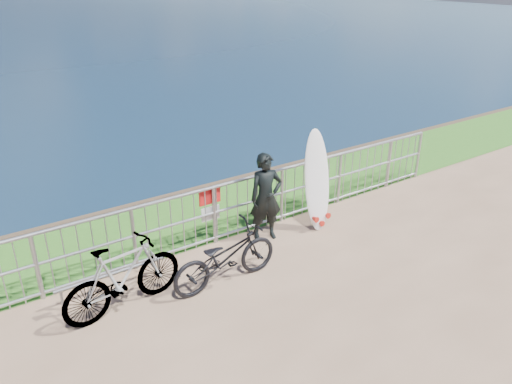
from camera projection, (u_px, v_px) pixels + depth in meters
grass_strip at (210, 212)px, 10.18m from camera, size 120.00×120.00×0.00m
railing at (238, 207)px, 9.12m from camera, size 10.06×0.10×1.13m
surfer at (266, 197)px, 8.93m from camera, size 0.68×0.54×1.64m
surfboard at (317, 184)px, 9.29m from camera, size 0.59×0.55×1.93m
bicycle_near at (225, 257)px, 7.75m from camera, size 1.84×0.68×0.96m
bicycle_far at (123, 277)px, 7.12m from camera, size 1.90×0.76×1.11m
bike_rack at (112, 276)px, 7.59m from camera, size 1.72×0.05×0.36m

